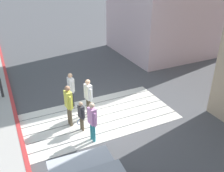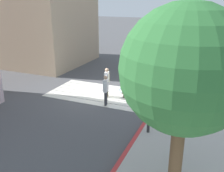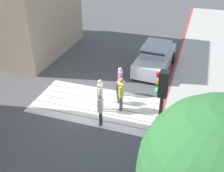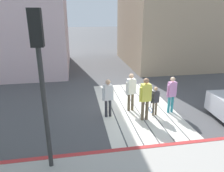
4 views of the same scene
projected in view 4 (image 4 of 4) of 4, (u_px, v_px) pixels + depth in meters
name	position (u px, v px, depth m)	size (l,w,h in m)	color
ground_plane	(135.00, 107.00, 9.87)	(120.00, 120.00, 0.00)	#4C4C4F
crosswalk_stripes	(135.00, 107.00, 9.87)	(6.40, 3.25, 0.01)	silver
curb_painted	(163.00, 147.00, 6.82)	(0.16, 40.00, 0.13)	#BC3333
building_far_south	(170.00, 10.00, 17.20)	(8.00, 7.03, 8.74)	tan
traffic_light_corner	(40.00, 62.00, 4.98)	(0.39, 0.28, 4.24)	#2D2D2D
pedestrian_adult_lead	(131.00, 90.00, 9.17)	(0.28, 0.49, 1.70)	brown
pedestrian_adult_trailing	(145.00, 96.00, 8.33)	(0.25, 0.52, 1.78)	brown
pedestrian_adult_side	(172.00, 92.00, 9.01)	(0.25, 0.47, 1.62)	teal
pedestrian_teen_behind	(108.00, 96.00, 8.62)	(0.25, 0.48, 1.63)	#333338
pedestrian_child_with_racket	(155.00, 100.00, 8.82)	(0.28, 0.42, 1.28)	brown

